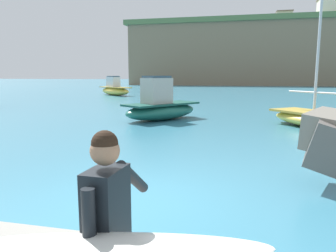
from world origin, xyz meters
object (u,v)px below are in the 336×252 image
object	(u,v)px
station_building_central	(283,21)
boat_mid_left	(320,119)
boat_near_left	(115,89)
mooring_buoy_inner	(125,91)
surfer_with_board	(105,238)
station_building_west	(326,20)
boat_mid_centre	(161,107)
station_building_east	(334,8)

from	to	relation	value
station_building_central	boat_mid_left	bearing A→B (deg)	-94.71
boat_mid_left	boat_near_left	bearing A→B (deg)	131.50
mooring_buoy_inner	surfer_with_board	bearing A→B (deg)	-69.49
mooring_buoy_inner	station_building_west	size ratio (longest dim) A/B	0.08
boat_near_left	boat_mid_centre	xyz separation A→B (m)	(10.93, -20.09, -0.01)
boat_mid_left	boat_mid_centre	world-z (taller)	boat_mid_left
mooring_buoy_inner	station_building_central	world-z (taller)	station_building_central
station_building_central	station_building_east	world-z (taller)	station_building_east
surfer_with_board	boat_mid_left	distance (m)	14.55
surfer_with_board	station_building_west	xyz separation A→B (m)	(23.11, 101.28, 16.84)
station_building_central	boat_near_left	bearing A→B (deg)	-111.16
surfer_with_board	station_building_west	distance (m)	105.24
station_building_west	boat_mid_left	bearing A→B (deg)	-102.10
boat_near_left	mooring_buoy_inner	xyz separation A→B (m)	(-0.95, 5.93, -0.52)
boat_near_left	station_building_west	world-z (taller)	station_building_west
boat_near_left	boat_mid_left	bearing A→B (deg)	-48.50
surfer_with_board	mooring_buoy_inner	world-z (taller)	surfer_with_board
surfer_with_board	boat_mid_centre	world-z (taller)	boat_mid_centre
boat_near_left	station_building_central	bearing A→B (deg)	68.84
mooring_buoy_inner	station_building_central	size ratio (longest dim) A/B	0.06
mooring_buoy_inner	station_building_west	world-z (taller)	station_building_west
station_building_central	station_building_east	distance (m)	18.51
station_building_west	station_building_central	bearing A→B (deg)	174.70
boat_mid_left	station_building_west	xyz separation A→B (m)	(18.74, 87.43, 17.69)
surfer_with_board	mooring_buoy_inner	size ratio (longest dim) A/B	4.79
boat_mid_left	station_building_central	world-z (taller)	station_building_central
boat_mid_centre	mooring_buoy_inner	distance (m)	28.61
boat_mid_left	boat_mid_centre	distance (m)	7.90
station_building_west	station_building_central	size ratio (longest dim) A/B	0.73
mooring_buoy_inner	station_building_west	distance (m)	73.72
station_building_central	mooring_buoy_inner	bearing A→B (deg)	-113.74
boat_mid_centre	mooring_buoy_inner	xyz separation A→B (m)	(-11.88, 26.02, -0.51)
station_building_east	boat_near_left	bearing A→B (deg)	-124.91
station_building_west	station_building_east	distance (m)	14.53
station_building_east	station_building_west	bearing A→B (deg)	84.62
surfer_with_board	boat_near_left	size ratio (longest dim) A/B	0.38
boat_mid_left	station_building_west	size ratio (longest dim) A/B	1.10
boat_near_left	boat_mid_left	distance (m)	28.30
station_building_west	station_building_central	distance (m)	11.50
surfer_with_board	station_building_west	world-z (taller)	station_building_west
boat_mid_left	station_building_central	distance (m)	90.59
boat_near_left	station_building_central	distance (m)	74.28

